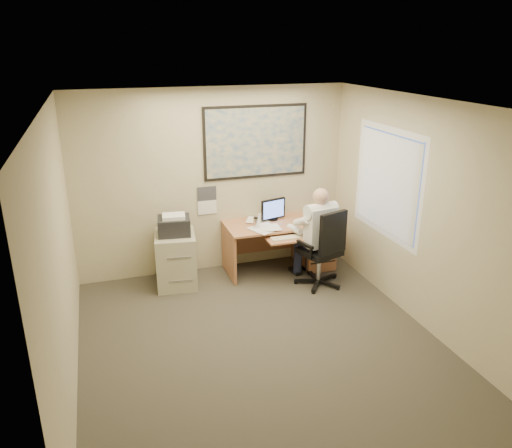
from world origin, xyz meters
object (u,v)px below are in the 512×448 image
object	(u,v)px
desk	(299,239)
office_chair	(319,264)
person	(319,237)
filing_cabinet	(176,255)

from	to	relation	value
desk	office_chair	size ratio (longest dim) A/B	1.40
person	office_chair	bearing A→B (deg)	-110.18
office_chair	person	size ratio (longest dim) A/B	0.81
filing_cabinet	person	bearing A→B (deg)	-9.56
filing_cabinet	person	xyz separation A→B (m)	(1.92, -0.59, 0.25)
desk	filing_cabinet	xyz separation A→B (m)	(-1.89, -0.05, 0.02)
desk	person	distance (m)	0.69
filing_cabinet	person	size ratio (longest dim) A/B	0.75
desk	person	size ratio (longest dim) A/B	1.13
desk	filing_cabinet	world-z (taller)	desk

